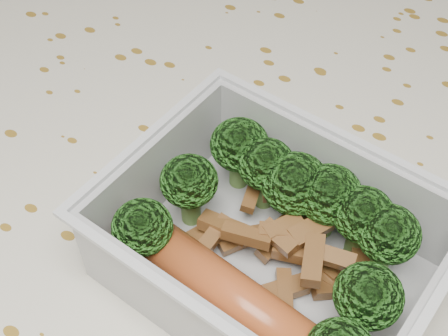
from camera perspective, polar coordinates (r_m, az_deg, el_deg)
The scene contains 6 objects.
dining_table at distance 0.46m, azimuth 1.48°, elevation -9.05°, with size 1.40×0.90×0.75m.
tablecloth at distance 0.42m, azimuth 1.62°, elevation -5.47°, with size 1.46×0.96×0.19m.
lunch_container at distance 0.34m, azimuth 4.32°, elevation -7.75°, with size 0.19×0.15×0.06m.
broccoli_florets at distance 0.34m, azimuth 6.23°, elevation -4.20°, with size 0.15×0.12×0.05m.
meat_pile at distance 0.35m, azimuth 5.63°, elevation -6.93°, with size 0.11×0.08×0.03m.
sausage at distance 0.32m, azimuth 1.32°, elevation -12.16°, with size 0.15×0.05×0.03m.
Camera 1 is at (0.11, -0.21, 1.06)m, focal length 50.00 mm.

